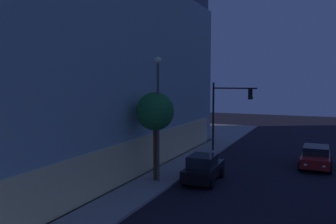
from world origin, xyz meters
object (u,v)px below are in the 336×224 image
(car_red, at_px, (316,157))
(modern_building, at_px, (22,63))
(sidewalk_tree, at_px, (155,112))
(traffic_light_far_corner, at_px, (227,106))
(street_lamp_sidewalk, at_px, (158,104))
(car_black, at_px, (203,168))

(car_red, bearing_deg, modern_building, 105.08)
(sidewalk_tree, xyz_separation_m, car_red, (8.22, -9.26, -3.66))
(car_red, bearing_deg, sidewalk_tree, 131.57)
(traffic_light_far_corner, bearing_deg, car_red, -108.57)
(traffic_light_far_corner, relative_size, sidewalk_tree, 1.11)
(modern_building, bearing_deg, street_lamp_sidewalk, -99.91)
(street_lamp_sidewalk, distance_m, sidewalk_tree, 0.68)
(street_lamp_sidewalk, relative_size, sidewalk_tree, 1.39)
(street_lamp_sidewalk, bearing_deg, traffic_light_far_corner, -7.74)
(traffic_light_far_corner, bearing_deg, street_lamp_sidewalk, 172.26)
(sidewalk_tree, distance_m, car_red, 12.91)
(car_red, bearing_deg, car_black, 136.89)
(traffic_light_far_corner, bearing_deg, car_black, -174.15)
(car_red, bearing_deg, traffic_light_far_corner, 71.43)
(sidewalk_tree, height_order, car_black, sidewalk_tree)
(modern_building, relative_size, traffic_light_far_corner, 4.69)
(sidewalk_tree, bearing_deg, traffic_light_far_corner, -9.60)
(street_lamp_sidewalk, xyz_separation_m, car_red, (8.46, -8.94, -4.21))
(traffic_light_far_corner, distance_m, car_red, 8.56)
(traffic_light_far_corner, height_order, car_black, traffic_light_far_corner)
(sidewalk_tree, distance_m, car_black, 4.73)
(street_lamp_sidewalk, height_order, sidewalk_tree, street_lamp_sidewalk)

